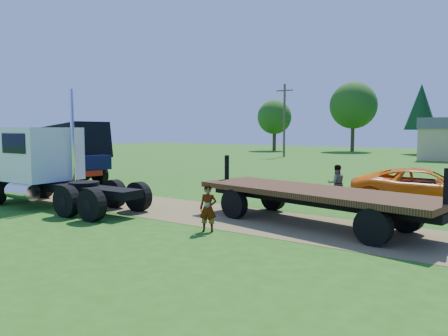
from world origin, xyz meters
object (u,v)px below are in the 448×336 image
Objects in this scene: spectator_a at (208,208)px; black_dump_truck at (54,149)px; navy_truck at (64,157)px; orange_pickup at (425,188)px; white_semi_tractor at (44,166)px; flatbed_trailer at (314,197)px.

black_dump_truck is at bearing 137.48° from spectator_a.
orange_pickup is at bearing 19.94° from navy_truck.
orange_pickup is 3.90× the size of spectator_a.
white_semi_tractor is 1.15× the size of navy_truck.
orange_pickup is 10.33m from spectator_a.
navy_truck is 18.77m from flatbed_trailer.
spectator_a is at bearing -20.52° from black_dump_truck.
navy_truck is at bearing 87.55° from orange_pickup.
black_dump_truck is 1.05m from navy_truck.
navy_truck is at bearing 1.41° from black_dump_truck.
spectator_a is (16.10, -5.81, -0.84)m from navy_truck.
orange_pickup is (21.14, 3.21, -0.77)m from navy_truck.
white_semi_tractor is at bearing 156.58° from spectator_a.
black_dump_truck is at bearing -177.60° from flatbed_trailer.
flatbed_trailer is 5.94× the size of spectator_a.
navy_truck is at bearing -178.15° from flatbed_trailer.
black_dump_truck is 0.96× the size of flatbed_trailer.
navy_truck reaches higher than orange_pickup.
orange_pickup is at bearing 31.17° from white_semi_tractor.
flatbed_trailer is at bearing 27.22° from spectator_a.
white_semi_tractor reaches higher than spectator_a.
navy_truck is (0.91, 0.05, -0.51)m from black_dump_truck.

